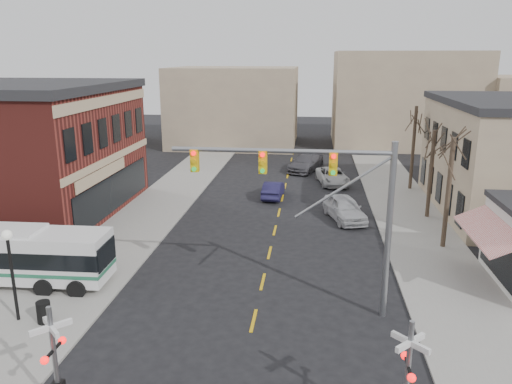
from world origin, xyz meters
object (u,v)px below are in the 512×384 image
at_px(traffic_signal_mast, 328,193).
at_px(pedestrian_far, 81,248).
at_px(rr_crossing_west, 68,366).
at_px(pedestrian_near, 78,264).
at_px(car_c, 332,176).
at_px(rr_crossing_east, 392,381).
at_px(transit_bus, 0,254).
at_px(trash_bin, 44,312).
at_px(car_d, 306,163).
at_px(street_lamp, 10,256).
at_px(car_b, 273,190).
at_px(car_a, 345,208).

xyz_separation_m(traffic_signal_mast, pedestrian_far, (-13.54, 4.00, -4.74)).
height_order(rr_crossing_west, pedestrian_near, rr_crossing_west).
distance_m(car_c, pedestrian_near, 26.16).
xyz_separation_m(traffic_signal_mast, rr_crossing_east, (1.88, -7.58, -3.75)).
xyz_separation_m(transit_bus, trash_bin, (4.23, -3.61, -1.04)).
height_order(rr_crossing_west, rr_crossing_east, same).
relative_size(traffic_signal_mast, pedestrian_far, 5.58).
distance_m(trash_bin, pedestrian_far, 6.68).
bearing_deg(rr_crossing_east, pedestrian_far, 143.11).
distance_m(rr_crossing_east, pedestrian_far, 19.31).
xyz_separation_m(traffic_signal_mast, car_d, (-1.37, 29.35, -4.89)).
bearing_deg(street_lamp, transit_bus, 129.86).
height_order(rr_crossing_east, pedestrian_far, rr_crossing_east).
distance_m(transit_bus, rr_crossing_west, 12.24).
relative_size(transit_bus, car_b, 2.68).
bearing_deg(pedestrian_far, rr_crossing_west, -101.10).
bearing_deg(transit_bus, car_b, 54.97).
distance_m(traffic_signal_mast, pedestrian_far, 14.89).
xyz_separation_m(street_lamp, pedestrian_near, (0.73, 4.42, -2.25)).
bearing_deg(pedestrian_near, car_a, -52.67).
height_order(transit_bus, street_lamp, street_lamp).
bearing_deg(transit_bus, pedestrian_near, 13.74).
bearing_deg(pedestrian_far, rr_crossing_east, -72.12).
xyz_separation_m(transit_bus, traffic_signal_mast, (16.40, -1.08, 4.07)).
relative_size(car_b, pedestrian_far, 2.44).
relative_size(rr_crossing_west, car_c, 1.07).
relative_size(street_lamp, trash_bin, 4.29).
xyz_separation_m(car_c, pedestrian_near, (-13.88, -22.18, 0.15)).
xyz_separation_m(car_c, car_d, (-2.53, 5.20, 0.10)).
bearing_deg(street_lamp, car_a, 46.93).
xyz_separation_m(rr_crossing_west, street_lamp, (-5.28, 5.54, 1.16)).
bearing_deg(traffic_signal_mast, street_lamp, -169.69).
height_order(traffic_signal_mast, car_a, traffic_signal_mast).
height_order(transit_bus, car_c, transit_bus).
xyz_separation_m(rr_crossing_west, car_b, (4.30, 26.94, -1.28)).
height_order(traffic_signal_mast, pedestrian_far, traffic_signal_mast).
xyz_separation_m(car_a, car_d, (-3.06, 15.60, -0.03)).
relative_size(transit_bus, trash_bin, 11.51).
bearing_deg(traffic_signal_mast, car_a, 83.02).
distance_m(street_lamp, car_c, 30.44).
bearing_deg(pedestrian_far, car_a, -2.58).
bearing_deg(car_a, car_c, 76.16).
bearing_deg(rr_crossing_west, rr_crossing_east, 2.32).
relative_size(transit_bus, car_a, 2.23).
bearing_deg(street_lamp, pedestrian_far, 90.73).
relative_size(rr_crossing_east, pedestrian_far, 3.25).
height_order(rr_crossing_west, trash_bin, rr_crossing_west).
height_order(car_a, car_b, car_a).
bearing_deg(street_lamp, rr_crossing_west, -46.34).
height_order(car_d, pedestrian_far, pedestrian_far).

